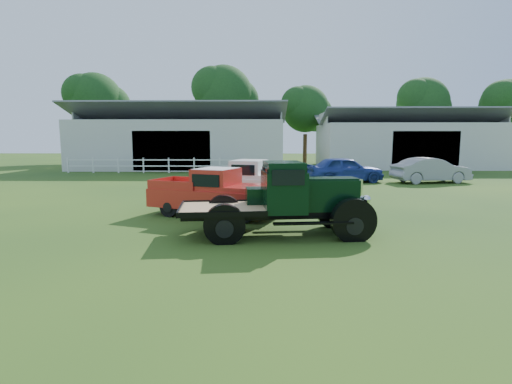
# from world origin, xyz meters

# --- Properties ---
(ground) EXTENTS (120.00, 120.00, 0.00)m
(ground) POSITION_xyz_m (0.00, 0.00, 0.00)
(ground) COLOR #1E3B17
(shed_left) EXTENTS (18.80, 10.20, 5.60)m
(shed_left) POSITION_xyz_m (-7.00, 26.00, 2.80)
(shed_left) COLOR beige
(shed_left) RESTS_ON ground
(shed_right) EXTENTS (16.80, 9.20, 5.20)m
(shed_right) POSITION_xyz_m (14.00, 27.00, 2.60)
(shed_right) COLOR beige
(shed_right) RESTS_ON ground
(fence_rail) EXTENTS (14.20, 0.16, 1.20)m
(fence_rail) POSITION_xyz_m (-8.00, 20.00, 0.60)
(fence_rail) COLOR white
(fence_rail) RESTS_ON ground
(tree_a) EXTENTS (6.30, 6.30, 10.50)m
(tree_a) POSITION_xyz_m (-18.00, 33.00, 5.25)
(tree_a) COLOR black
(tree_a) RESTS_ON ground
(tree_b) EXTENTS (6.90, 6.90, 11.50)m
(tree_b) POSITION_xyz_m (-4.00, 34.00, 5.75)
(tree_b) COLOR black
(tree_b) RESTS_ON ground
(tree_c) EXTENTS (5.40, 5.40, 9.00)m
(tree_c) POSITION_xyz_m (5.00, 33.00, 4.50)
(tree_c) COLOR black
(tree_c) RESTS_ON ground
(tree_d) EXTENTS (6.00, 6.00, 10.00)m
(tree_d) POSITION_xyz_m (18.00, 34.00, 5.00)
(tree_d) COLOR black
(tree_d) RESTS_ON ground
(tree_e) EXTENTS (5.70, 5.70, 9.50)m
(tree_e) POSITION_xyz_m (26.00, 32.00, 4.75)
(tree_e) COLOR black
(tree_e) RESTS_ON ground
(vintage_flatbed) EXTENTS (5.43, 2.64, 2.07)m
(vintage_flatbed) POSITION_xyz_m (0.89, -0.11, 1.04)
(vintage_flatbed) COLOR black
(vintage_flatbed) RESTS_ON ground
(red_pickup) EXTENTS (5.00, 3.33, 1.70)m
(red_pickup) POSITION_xyz_m (-1.29, 2.67, 0.85)
(red_pickup) COLOR red
(red_pickup) RESTS_ON ground
(white_pickup) EXTENTS (5.08, 3.15, 1.74)m
(white_pickup) POSITION_xyz_m (-0.28, 6.19, 0.87)
(white_pickup) COLOR white
(white_pickup) RESTS_ON ground
(misc_car_blue) EXTENTS (4.93, 2.61, 1.60)m
(misc_car_blue) POSITION_xyz_m (5.47, 13.60, 0.80)
(misc_car_blue) COLOR navy
(misc_car_blue) RESTS_ON ground
(misc_car_grey) EXTENTS (4.85, 2.44, 1.53)m
(misc_car_grey) POSITION_xyz_m (10.69, 13.39, 0.76)
(misc_car_grey) COLOR gray
(misc_car_grey) RESTS_ON ground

